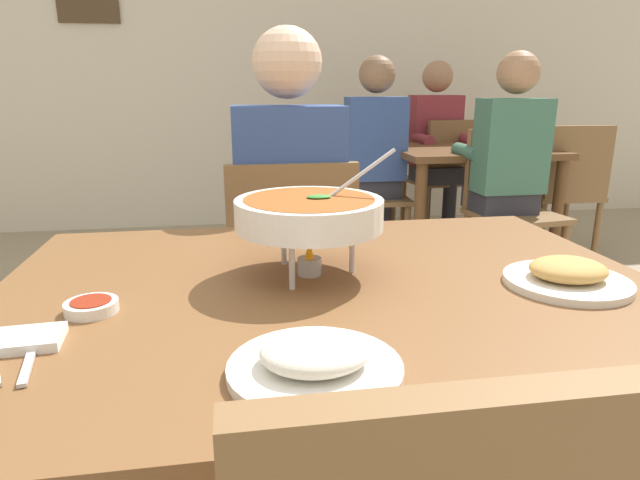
{
  "coord_description": "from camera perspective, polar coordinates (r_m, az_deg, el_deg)",
  "views": [
    {
      "loc": [
        -0.19,
        -0.99,
        1.13
      ],
      "look_at": [
        0.0,
        0.15,
        0.8
      ],
      "focal_mm": 30.61,
      "sensor_mm": 36.0,
      "label": 1
    }
  ],
  "objects": [
    {
      "name": "dining_table_far",
      "position": [
        3.68,
        15.28,
        7.2
      ],
      "size": [
        1.0,
        0.8,
        0.75
      ],
      "color": "brown",
      "rests_on": "ground_plane"
    },
    {
      "name": "patron_bg_right",
      "position": [
        3.19,
        18.93,
        8.01
      ],
      "size": [
        0.4,
        0.45,
        1.31
      ],
      "color": "#2D2D38",
      "rests_on": "ground_plane"
    },
    {
      "name": "chair_bg_window",
      "position": [
        4.0,
        4.67,
        6.79
      ],
      "size": [
        0.48,
        0.48,
        0.9
      ],
      "color": "brown",
      "rests_on": "ground_plane"
    },
    {
      "name": "napkin_folded",
      "position": [
        0.95,
        -28.85,
        -9.16
      ],
      "size": [
        0.13,
        0.09,
        0.02
      ],
      "primitive_type": "cube",
      "rotation": [
        0.0,
        0.0,
        0.08
      ],
      "color": "white",
      "rests_on": "dining_table_main"
    },
    {
      "name": "cafe_rear_partition",
      "position": [
        4.66,
        -7.5,
        20.17
      ],
      "size": [
        10.0,
        0.1,
        3.0
      ],
      "primitive_type": "cube",
      "color": "beige",
      "rests_on": "ground_plane"
    },
    {
      "name": "chair_bg_left",
      "position": [
        4.21,
        12.9,
        6.89
      ],
      "size": [
        0.5,
        0.5,
        0.9
      ],
      "color": "brown",
      "rests_on": "ground_plane"
    },
    {
      "name": "rice_plate",
      "position": [
        0.75,
        -0.53,
        -12.46
      ],
      "size": [
        0.24,
        0.24,
        0.06
      ],
      "color": "white",
      "rests_on": "dining_table_main"
    },
    {
      "name": "chair_bg_right",
      "position": [
        3.29,
        18.98,
        4.03
      ],
      "size": [
        0.49,
        0.49,
        0.9
      ],
      "color": "brown",
      "rests_on": "ground_plane"
    },
    {
      "name": "patron_bg_middle",
      "position": [
        3.47,
        5.6,
        9.33
      ],
      "size": [
        0.4,
        0.45,
        1.31
      ],
      "color": "#2D2D38",
      "rests_on": "ground_plane"
    },
    {
      "name": "dining_table_main",
      "position": [
        1.12,
        1.27,
        -9.47
      ],
      "size": [
        1.31,
        0.99,
        0.75
      ],
      "color": "brown",
      "rests_on": "ground_plane"
    },
    {
      "name": "chair_bg_middle",
      "position": [
        3.62,
        5.16,
        5.84
      ],
      "size": [
        0.46,
        0.46,
        0.9
      ],
      "color": "brown",
      "rests_on": "ground_plane"
    },
    {
      "name": "curry_bowl",
      "position": [
        1.1,
        -1.13,
        2.73
      ],
      "size": [
        0.33,
        0.3,
        0.26
      ],
      "color": "silver",
      "rests_on": "dining_table_main"
    },
    {
      "name": "spoon_utensil",
      "position": [
        0.9,
        -28.01,
        -10.72
      ],
      "size": [
        0.04,
        0.17,
        0.01
      ],
      "primitive_type": "cube",
      "rotation": [
        0.0,
        0.0,
        0.19
      ],
      "color": "silver",
      "rests_on": "dining_table_main"
    },
    {
      "name": "chair_diner_main",
      "position": [
        1.89,
        -3.14,
        -3.37
      ],
      "size": [
        0.44,
        0.44,
        0.9
      ],
      "color": "brown",
      "rests_on": "ground_plane"
    },
    {
      "name": "sauce_dish",
      "position": [
        1.03,
        -22.79,
        -6.4
      ],
      "size": [
        0.09,
        0.09,
        0.02
      ],
      "color": "white",
      "rests_on": "dining_table_main"
    },
    {
      "name": "chair_bg_corner",
      "position": [
        3.89,
        24.35,
        5.18
      ],
      "size": [
        0.46,
        0.46,
        0.9
      ],
      "color": "brown",
      "rests_on": "ground_plane"
    },
    {
      "name": "diner_main",
      "position": [
        1.86,
        -3.36,
        3.85
      ],
      "size": [
        0.4,
        0.45,
        1.31
      ],
      "color": "#2D2D38",
      "rests_on": "ground_plane"
    },
    {
      "name": "patron_bg_left",
      "position": [
        4.15,
        12.03,
        10.1
      ],
      "size": [
        0.4,
        0.45,
        1.31
      ],
      "color": "#2D2D38",
      "rests_on": "ground_plane"
    },
    {
      "name": "appetizer_plate",
      "position": [
        1.17,
        24.44,
        -3.41
      ],
      "size": [
        0.24,
        0.24,
        0.06
      ],
      "color": "white",
      "rests_on": "dining_table_main"
    }
  ]
}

